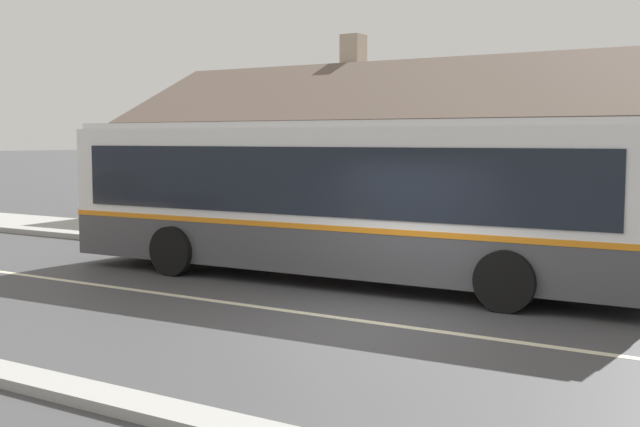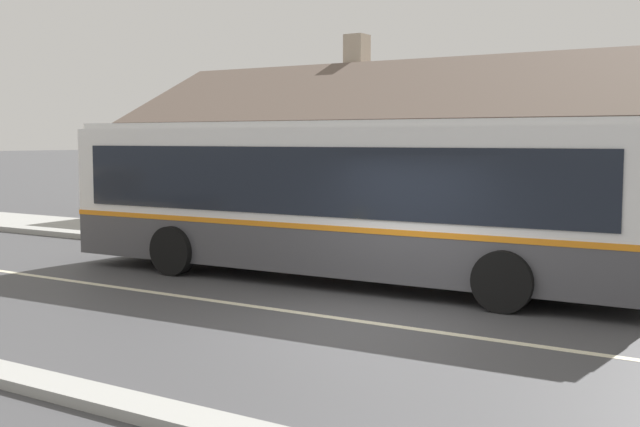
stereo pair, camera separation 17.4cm
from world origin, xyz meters
name	(u,v)px [view 2 (the right image)]	position (x,y,z in m)	size (l,w,h in m)	color
ground_plane	(364,322)	(0.00, 0.00, 0.00)	(300.00, 300.00, 0.00)	#424244
sidewalk_far	(502,264)	(0.00, 6.00, 0.07)	(60.00, 3.00, 0.15)	#9E9E99
curb_near	(134,407)	(0.00, -4.75, 0.06)	(60.00, 0.50, 0.12)	#9E9E99
lane_divider_stripe	(364,322)	(0.00, 0.00, 0.00)	(60.00, 0.16, 0.01)	beige
community_building	(559,174)	(-0.79, 12.94, 1.74)	(27.12, 8.97, 6.30)	tan
transit_bus	(343,196)	(-2.11, 2.90, 1.66)	(11.85, 3.01, 3.08)	#47474C
bench_by_building	(184,219)	(-8.90, 5.89, 0.57)	(1.75, 0.51, 0.94)	brown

